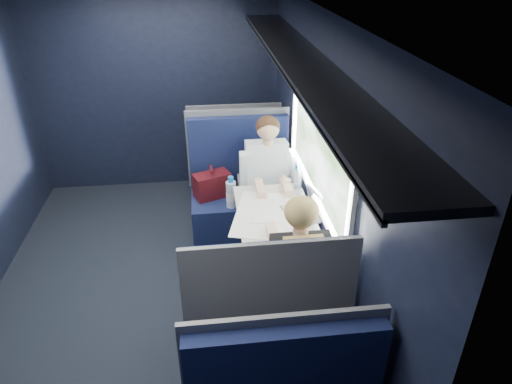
{
  "coord_description": "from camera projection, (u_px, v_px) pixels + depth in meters",
  "views": [
    {
      "loc": [
        0.52,
        -3.16,
        2.72
      ],
      "look_at": [
        0.9,
        0.0,
        0.95
      ],
      "focal_mm": 32.0,
      "sensor_mm": 36.0,
      "label": 1
    }
  ],
  "objects": [
    {
      "name": "man",
      "position": [
        268.0,
        177.0,
        4.39
      ],
      "size": [
        0.53,
        0.56,
        1.32
      ],
      "color": "black",
      "rests_on": "ground"
    },
    {
      "name": "seat_bay_far",
      "position": [
        264.0,
        321.0,
        3.14
      ],
      "size": [
        1.04,
        0.62,
        1.26
      ],
      "color": "black",
      "rests_on": "ground"
    },
    {
      "name": "table",
      "position": [
        272.0,
        221.0,
        3.8
      ],
      "size": [
        0.62,
        1.0,
        0.74
      ],
      "color": "#54565E",
      "rests_on": "ground"
    },
    {
      "name": "papers",
      "position": [
        266.0,
        215.0,
        3.74
      ],
      "size": [
        0.67,
        0.83,
        0.01
      ],
      "primitive_type": "cube",
      "rotation": [
        0.0,
        0.0,
        -0.26
      ],
      "color": "white",
      "rests_on": "table"
    },
    {
      "name": "seat_bay_near",
      "position": [
        240.0,
        196.0,
        4.65
      ],
      "size": [
        1.04,
        0.62,
        1.26
      ],
      "color": "black",
      "rests_on": "ground"
    },
    {
      "name": "cup",
      "position": [
        288.0,
        184.0,
        4.13
      ],
      "size": [
        0.06,
        0.06,
        0.08
      ],
      "primitive_type": "cylinder",
      "color": "white",
      "rests_on": "table"
    },
    {
      "name": "seat_row_front",
      "position": [
        234.0,
        159.0,
        5.46
      ],
      "size": [
        1.04,
        0.51,
        1.16
      ],
      "color": "black",
      "rests_on": "ground"
    },
    {
      "name": "bottle_small",
      "position": [
        298.0,
        178.0,
        4.1
      ],
      "size": [
        0.06,
        0.06,
        0.22
      ],
      "color": "silver",
      "rests_on": "table"
    },
    {
      "name": "woman",
      "position": [
        297.0,
        267.0,
        3.16
      ],
      "size": [
        0.53,
        0.56,
        1.32
      ],
      "color": "black",
      "rests_on": "ground"
    },
    {
      "name": "room_shell",
      "position": [
        136.0,
        135.0,
        3.3
      ],
      "size": [
        3.0,
        4.4,
        2.4
      ],
      "color": "black",
      "rests_on": "ground"
    },
    {
      "name": "laptop",
      "position": [
        308.0,
        207.0,
        3.71
      ],
      "size": [
        0.32,
        0.38,
        0.25
      ],
      "color": "silver",
      "rests_on": "table"
    },
    {
      "name": "ground",
      "position": [
        155.0,
        293.0,
        4.02
      ],
      "size": [
        2.8,
        4.2,
        0.01
      ],
      "primitive_type": "cube",
      "color": "black"
    }
  ]
}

